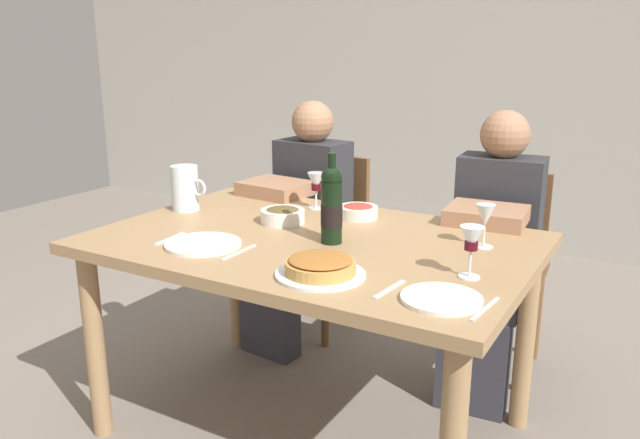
{
  "coord_description": "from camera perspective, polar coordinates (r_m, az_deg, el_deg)",
  "views": [
    {
      "loc": [
        1.08,
        -1.82,
        1.41
      ],
      "look_at": [
        -0.02,
        0.1,
        0.8
      ],
      "focal_mm": 35.5,
      "sensor_mm": 36.0,
      "label": 1
    }
  ],
  "objects": [
    {
      "name": "wine_glass_left_diner",
      "position": [
        2.15,
        14.66,
        0.2
      ],
      "size": [
        0.07,
        0.07,
        0.15
      ],
      "color": "silver",
      "rests_on": "dining_table"
    },
    {
      "name": "wine_glass_right_diner",
      "position": [
        2.58,
        -0.36,
        3.27
      ],
      "size": [
        0.07,
        0.07,
        0.15
      ],
      "color": "silver",
      "rests_on": "dining_table"
    },
    {
      "name": "back_wall",
      "position": [
        4.62,
        17.09,
        14.7
      ],
      "size": [
        8.0,
        0.1,
        2.8
      ],
      "primitive_type": "cube",
      "color": "#B2ADA3",
      "rests_on": "ground"
    },
    {
      "name": "dinner_plate_right_setting",
      "position": [
        1.71,
        10.89,
        -7.02
      ],
      "size": [
        0.22,
        0.22,
        0.01
      ],
      "primitive_type": "cylinder",
      "color": "white",
      "rests_on": "dining_table"
    },
    {
      "name": "spoon_right_setting",
      "position": [
        1.76,
        6.26,
        -6.27
      ],
      "size": [
        0.03,
        0.16,
        0.0
      ],
      "primitive_type": "cube",
      "rotation": [
        0.0,
        0.0,
        1.46
      ],
      "color": "silver",
      "rests_on": "dining_table"
    },
    {
      "name": "chair_right",
      "position": [
        2.93,
        15.97,
        -3.33
      ],
      "size": [
        0.43,
        0.43,
        0.87
      ],
      "rotation": [
        0.0,
        0.0,
        3.22
      ],
      "color": "brown",
      "rests_on": "ground"
    },
    {
      "name": "dinner_plate_left_setting",
      "position": [
        2.16,
        -10.48,
        -2.2
      ],
      "size": [
        0.26,
        0.26,
        0.01
      ],
      "primitive_type": "cylinder",
      "color": "white",
      "rests_on": "dining_table"
    },
    {
      "name": "baked_tart",
      "position": [
        1.84,
        0.04,
        -4.32
      ],
      "size": [
        0.27,
        0.27,
        0.06
      ],
      "color": "silver",
      "rests_on": "dining_table"
    },
    {
      "name": "knife_left_setting",
      "position": [
        2.07,
        -7.31,
        -2.94
      ],
      "size": [
        0.01,
        0.18,
        0.0
      ],
      "primitive_type": "cube",
      "rotation": [
        0.0,
        0.0,
        1.57
      ],
      "color": "silver",
      "rests_on": "dining_table"
    },
    {
      "name": "ground_plane",
      "position": [
        2.54,
        -0.65,
        -18.25
      ],
      "size": [
        8.0,
        8.0,
        0.0
      ],
      "primitive_type": "plane",
      "color": "slate"
    },
    {
      "name": "knife_right_setting",
      "position": [
        1.68,
        14.66,
        -7.8
      ],
      "size": [
        0.03,
        0.18,
        0.0
      ],
      "primitive_type": "cube",
      "rotation": [
        0.0,
        0.0,
        1.47
      ],
      "color": "silver",
      "rests_on": "dining_table"
    },
    {
      "name": "water_pitcher",
      "position": [
        2.62,
        -12.04,
        2.56
      ],
      "size": [
        0.16,
        0.11,
        0.18
      ],
      "color": "silver",
      "rests_on": "dining_table"
    },
    {
      "name": "wine_bottle",
      "position": [
        2.13,
        1.06,
        1.33
      ],
      "size": [
        0.07,
        0.07,
        0.31
      ],
      "color": "black",
      "rests_on": "dining_table"
    },
    {
      "name": "salad_bowl",
      "position": [
        2.47,
        3.45,
        0.79
      ],
      "size": [
        0.16,
        0.16,
        0.05
      ],
      "color": "silver",
      "rests_on": "dining_table"
    },
    {
      "name": "diner_left",
      "position": [
        3.01,
        -1.94,
        0.17
      ],
      "size": [
        0.37,
        0.53,
        1.16
      ],
      "rotation": [
        0.0,
        0.0,
        3.04
      ],
      "color": "#2D2D33",
      "rests_on": "ground"
    },
    {
      "name": "fork_left_setting",
      "position": [
        2.26,
        -13.39,
        -1.68
      ],
      "size": [
        0.03,
        0.16,
        0.0
      ],
      "primitive_type": "cube",
      "rotation": [
        0.0,
        0.0,
        1.67
      ],
      "color": "silver",
      "rests_on": "dining_table"
    },
    {
      "name": "dining_table",
      "position": [
        2.24,
        -0.7,
        -3.92
      ],
      "size": [
        1.5,
        1.0,
        0.76
      ],
      "color": "#9E7A51",
      "rests_on": "ground"
    },
    {
      "name": "chair_left",
      "position": [
        3.23,
        0.58,
        -0.97
      ],
      "size": [
        0.44,
        0.44,
        0.87
      ],
      "rotation": [
        0.0,
        0.0,
        3.04
      ],
      "color": "brown",
      "rests_on": "ground"
    },
    {
      "name": "wine_glass_centre",
      "position": [
        1.86,
        13.49,
        -1.91
      ],
      "size": [
        0.07,
        0.07,
        0.15
      ],
      "color": "silver",
      "rests_on": "dining_table"
    },
    {
      "name": "olive_bowl",
      "position": [
        2.4,
        -3.39,
        0.44
      ],
      "size": [
        0.17,
        0.17,
        0.06
      ],
      "color": "white",
      "rests_on": "dining_table"
    },
    {
      "name": "diner_right",
      "position": [
        2.67,
        15.21,
        -2.39
      ],
      "size": [
        0.36,
        0.52,
        1.16
      ],
      "rotation": [
        0.0,
        0.0,
        3.22
      ],
      "color": "#2D2D33",
      "rests_on": "ground"
    }
  ]
}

